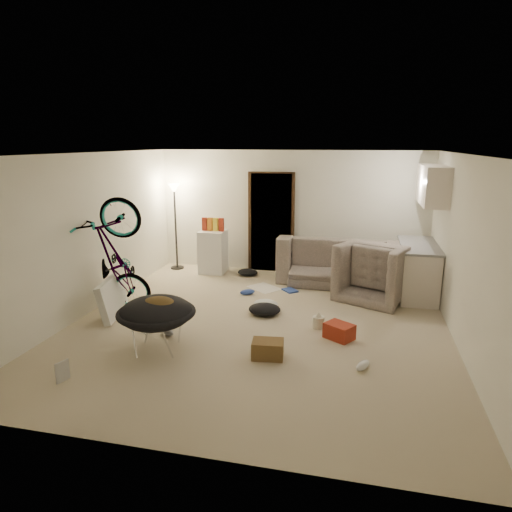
% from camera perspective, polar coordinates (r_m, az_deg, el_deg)
% --- Properties ---
extents(floor, '(5.50, 6.00, 0.02)m').
position_cam_1_polar(floor, '(6.91, 0.31, -8.64)').
color(floor, '#C5B597').
rests_on(floor, ground).
extents(ceiling, '(5.50, 6.00, 0.02)m').
position_cam_1_polar(ceiling, '(6.37, 0.34, 12.75)').
color(ceiling, white).
rests_on(ceiling, wall_back).
extents(wall_back, '(5.50, 0.02, 2.50)m').
position_cam_1_polar(wall_back, '(9.44, 4.39, 5.47)').
color(wall_back, white).
rests_on(wall_back, floor).
extents(wall_front, '(5.50, 0.02, 2.50)m').
position_cam_1_polar(wall_front, '(3.77, -9.93, -8.09)').
color(wall_front, white).
rests_on(wall_front, floor).
extents(wall_left, '(0.02, 6.00, 2.50)m').
position_cam_1_polar(wall_left, '(7.61, -20.40, 2.54)').
color(wall_left, white).
rests_on(wall_left, floor).
extents(wall_right, '(0.02, 6.00, 2.50)m').
position_cam_1_polar(wall_right, '(6.51, 24.73, 0.28)').
color(wall_right, white).
rests_on(wall_right, floor).
extents(doorway, '(0.85, 0.10, 2.04)m').
position_cam_1_polar(doorway, '(9.50, 1.93, 4.16)').
color(doorway, black).
rests_on(doorway, floor).
extents(door_trim, '(0.97, 0.04, 2.10)m').
position_cam_1_polar(door_trim, '(9.47, 1.90, 4.13)').
color(door_trim, '#352112').
rests_on(door_trim, floor).
extents(floor_lamp, '(0.28, 0.28, 1.81)m').
position_cam_1_polar(floor_lamp, '(9.74, -10.11, 5.91)').
color(floor_lamp, black).
rests_on(floor_lamp, floor).
extents(kitchen_counter, '(0.60, 1.50, 0.88)m').
position_cam_1_polar(kitchen_counter, '(8.57, 19.48, -1.74)').
color(kitchen_counter, silver).
rests_on(kitchen_counter, floor).
extents(counter_top, '(0.64, 1.54, 0.04)m').
position_cam_1_polar(counter_top, '(8.46, 19.73, 1.26)').
color(counter_top, gray).
rests_on(counter_top, kitchen_counter).
extents(kitchen_uppers, '(0.38, 1.40, 0.65)m').
position_cam_1_polar(kitchen_uppers, '(8.32, 21.23, 8.27)').
color(kitchen_uppers, silver).
rests_on(kitchen_uppers, wall_right).
extents(sofa, '(2.29, 0.92, 0.66)m').
position_cam_1_polar(sofa, '(8.98, 10.17, -1.14)').
color(sofa, '#353C35').
rests_on(sofa, floor).
extents(armchair, '(1.42, 1.35, 0.73)m').
position_cam_1_polar(armchair, '(8.28, 15.09, -2.49)').
color(armchair, '#353C35').
rests_on(armchair, floor).
extents(bicycle, '(1.98, 1.04, 1.10)m').
position_cam_1_polar(bicycle, '(7.57, -16.91, -3.12)').
color(bicycle, black).
rests_on(bicycle, floor).
extents(book_asset, '(0.29, 0.25, 0.02)m').
position_cam_1_polar(book_asset, '(5.79, -23.65, -14.44)').
color(book_asset, maroon).
rests_on(book_asset, floor).
extents(mini_fridge, '(0.53, 0.53, 0.88)m').
position_cam_1_polar(mini_fridge, '(9.51, -5.39, 0.55)').
color(mini_fridge, white).
rests_on(mini_fridge, floor).
extents(snack_box_0, '(0.11, 0.08, 0.30)m').
position_cam_1_polar(snack_box_0, '(9.45, -6.45, 3.90)').
color(snack_box_0, maroon).
rests_on(snack_box_0, mini_fridge).
extents(snack_box_1, '(0.10, 0.08, 0.30)m').
position_cam_1_polar(snack_box_1, '(9.41, -5.75, 3.88)').
color(snack_box_1, '#BB6317').
rests_on(snack_box_1, mini_fridge).
extents(snack_box_2, '(0.10, 0.07, 0.30)m').
position_cam_1_polar(snack_box_2, '(9.37, -5.06, 3.85)').
color(snack_box_2, yellow).
rests_on(snack_box_2, mini_fridge).
extents(snack_box_3, '(0.10, 0.07, 0.30)m').
position_cam_1_polar(snack_box_3, '(9.34, -4.36, 3.83)').
color(snack_box_3, maroon).
rests_on(snack_box_3, mini_fridge).
extents(saucer_chair, '(1.02, 1.02, 0.72)m').
position_cam_1_polar(saucer_chair, '(6.09, -12.31, -7.75)').
color(saucer_chair, silver).
rests_on(saucer_chair, floor).
extents(hoodie, '(0.49, 0.41, 0.22)m').
position_cam_1_polar(hoodie, '(5.97, -12.10, -6.07)').
color(hoodie, '#4F3A1B').
rests_on(hoodie, saucer_chair).
extents(sofa_drape, '(0.66, 0.59, 0.28)m').
position_cam_1_polar(sofa_drape, '(9.02, 4.20, 0.47)').
color(sofa_drape, black).
rests_on(sofa_drape, sofa).
extents(tv_box, '(0.39, 0.92, 0.60)m').
position_cam_1_polar(tv_box, '(7.47, -17.52, -5.03)').
color(tv_box, silver).
rests_on(tv_box, floor).
extents(drink_case_a, '(0.42, 0.33, 0.22)m').
position_cam_1_polar(drink_case_a, '(5.88, 1.48, -11.56)').
color(drink_case_a, brown).
rests_on(drink_case_a, floor).
extents(drink_case_b, '(0.46, 0.43, 0.22)m').
position_cam_1_polar(drink_case_b, '(6.51, 10.36, -9.24)').
color(drink_case_b, maroon).
rests_on(drink_case_b, floor).
extents(juicer, '(0.17, 0.17, 0.25)m').
position_cam_1_polar(juicer, '(6.81, 7.82, -8.10)').
color(juicer, beige).
rests_on(juicer, floor).
extents(newspaper, '(0.72, 0.69, 0.01)m').
position_cam_1_polar(newspaper, '(8.55, 1.05, -4.00)').
color(newspaper, silver).
rests_on(newspaper, floor).
extents(book_blue, '(0.33, 0.34, 0.03)m').
position_cam_1_polar(book_blue, '(8.40, 4.26, -4.30)').
color(book_blue, '#2C469F').
rests_on(book_blue, floor).
extents(book_white, '(0.28, 0.30, 0.02)m').
position_cam_1_polar(book_white, '(6.85, -13.16, -9.03)').
color(book_white, silver).
rests_on(book_white, floor).
extents(shoe_0, '(0.29, 0.23, 0.10)m').
position_cam_1_polar(shoe_0, '(8.17, -1.08, -4.52)').
color(shoe_0, '#2C469F').
rests_on(shoe_0, floor).
extents(shoe_3, '(0.29, 0.25, 0.10)m').
position_cam_1_polar(shoe_3, '(6.66, -11.05, -9.25)').
color(shoe_3, slate).
rests_on(shoe_3, floor).
extents(shoe_4, '(0.22, 0.29, 0.10)m').
position_cam_1_polar(shoe_4, '(5.78, 13.21, -13.16)').
color(shoe_4, white).
rests_on(shoe_4, floor).
extents(clothes_lump_a, '(0.52, 0.45, 0.16)m').
position_cam_1_polar(clothes_lump_a, '(7.27, 1.07, -6.67)').
color(clothes_lump_a, black).
rests_on(clothes_lump_a, floor).
extents(clothes_lump_b, '(0.41, 0.36, 0.12)m').
position_cam_1_polar(clothes_lump_b, '(9.34, -1.05, -2.03)').
color(clothes_lump_b, black).
rests_on(clothes_lump_b, floor).
extents(clothes_lump_c, '(0.52, 0.48, 0.13)m').
position_cam_1_polar(clothes_lump_c, '(7.54, 1.25, -6.03)').
color(clothes_lump_c, silver).
rests_on(clothes_lump_c, floor).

